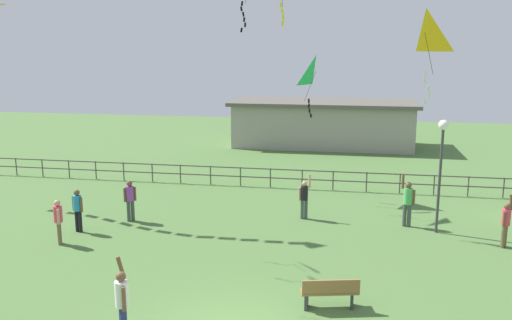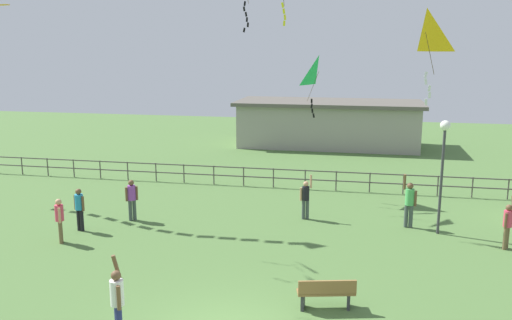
% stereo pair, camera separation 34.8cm
% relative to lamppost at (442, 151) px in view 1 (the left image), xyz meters
% --- Properties ---
extents(lamppost, '(0.36, 0.36, 4.18)m').
position_rel_lamppost_xyz_m(lamppost, '(0.00, 0.00, 0.00)').
color(lamppost, '#38383D').
rests_on(lamppost, ground_plane).
extents(park_bench, '(1.55, 0.75, 0.85)m').
position_rel_lamppost_xyz_m(park_bench, '(-3.57, -6.68, -2.60)').
color(park_bench, olive).
rests_on(park_bench, ground_plane).
extents(person_0, '(0.37, 0.52, 2.01)m').
position_rel_lamppost_xyz_m(person_0, '(-8.19, -9.11, -2.05)').
color(person_0, navy).
rests_on(person_0, ground_plane).
extents(person_1, '(0.30, 0.41, 1.58)m').
position_rel_lamppost_xyz_m(person_1, '(-12.99, -3.62, -2.15)').
color(person_1, brown).
rests_on(person_1, ground_plane).
extents(person_2, '(0.47, 0.30, 1.62)m').
position_rel_lamppost_xyz_m(person_2, '(-12.97, -2.33, -2.13)').
color(person_2, black).
rests_on(person_2, ground_plane).
extents(person_3, '(0.41, 0.33, 1.64)m').
position_rel_lamppost_xyz_m(person_3, '(-11.60, -0.78, -2.12)').
color(person_3, '#3F4C47').
rests_on(person_3, ground_plane).
extents(person_4, '(0.38, 0.41, 1.83)m').
position_rel_lamppost_xyz_m(person_4, '(2.05, -1.15, -2.14)').
color(person_4, brown).
rests_on(person_4, ground_plane).
extents(person_5, '(0.52, 0.35, 2.04)m').
position_rel_lamppost_xyz_m(person_5, '(-1.02, 0.51, -2.03)').
color(person_5, '#3F4C47').
rests_on(person_5, ground_plane).
extents(person_6, '(0.48, 0.29, 1.81)m').
position_rel_lamppost_xyz_m(person_6, '(-4.95, 0.74, -2.15)').
color(person_6, '#3F4C47').
rests_on(person_6, ground_plane).
extents(kite_5, '(1.17, 1.12, 2.99)m').
position_rel_lamppost_xyz_m(kite_5, '(-1.02, -1.64, 4.01)').
color(kite_5, yellow).
extents(kite_6, '(1.00, 1.14, 2.74)m').
position_rel_lamppost_xyz_m(kite_6, '(-4.86, 4.32, 2.52)').
color(kite_6, '#1EB759').
extents(waterfront_railing, '(36.05, 0.06, 0.95)m').
position_rel_lamppost_xyz_m(waterfront_railing, '(-6.13, 5.36, -2.43)').
color(waterfront_railing, '#4C4742').
rests_on(waterfront_railing, ground_plane).
extents(pavilion_building, '(12.55, 5.39, 3.10)m').
position_rel_lamppost_xyz_m(pavilion_building, '(-5.23, 17.36, -1.49)').
color(pavilion_building, gray).
rests_on(pavilion_building, ground_plane).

